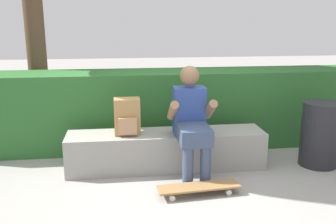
{
  "coord_description": "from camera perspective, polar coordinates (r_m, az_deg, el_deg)",
  "views": [
    {
      "loc": [
        -0.48,
        -3.58,
        1.68
      ],
      "look_at": [
        0.02,
        0.37,
        0.66
      ],
      "focal_mm": 40.17,
      "sensor_mm": 36.0,
      "label": 1
    }
  ],
  "objects": [
    {
      "name": "ground_plane",
      "position": [
        3.98,
        0.45,
        -10.63
      ],
      "size": [
        24.0,
        24.0,
        0.0
      ],
      "primitive_type": "plane",
      "color": "gray"
    },
    {
      "name": "bench_main",
      "position": [
        4.27,
        -0.26,
        -5.79
      ],
      "size": [
        2.21,
        0.45,
        0.42
      ],
      "color": "gray",
      "rests_on": "ground"
    },
    {
      "name": "person_skater",
      "position": [
        3.98,
        3.59,
        -1.07
      ],
      "size": [
        0.49,
        0.62,
        1.17
      ],
      "color": "#2D4793",
      "rests_on": "ground"
    },
    {
      "name": "skateboard_near_person",
      "position": [
        3.72,
        4.68,
        -11.3
      ],
      "size": [
        0.81,
        0.27,
        0.09
      ],
      "color": "olive",
      "rests_on": "ground"
    },
    {
      "name": "backpack_on_bench",
      "position": [
        4.11,
        -6.2,
        -0.78
      ],
      "size": [
        0.28,
        0.23,
        0.4
      ],
      "color": "#A37A47",
      "rests_on": "bench_main"
    },
    {
      "name": "hedge_row",
      "position": [
        4.98,
        3.1,
        0.59
      ],
      "size": [
        5.63,
        0.66,
        1.0
      ],
      "color": "#295E29",
      "rests_on": "ground"
    },
    {
      "name": "trash_bin",
      "position": [
        4.64,
        22.07,
        -3.15
      ],
      "size": [
        0.43,
        0.43,
        0.74
      ],
      "color": "#232328",
      "rests_on": "ground"
    }
  ]
}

